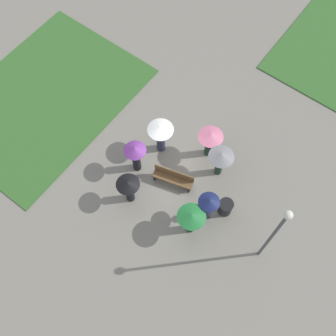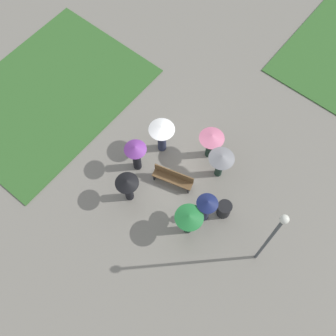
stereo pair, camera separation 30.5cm
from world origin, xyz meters
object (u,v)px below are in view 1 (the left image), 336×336
at_px(crowd_person_pink, 210,139).
at_px(trash_bin, 225,207).
at_px(crowd_person_navy, 208,205).
at_px(crowd_person_white, 161,133).
at_px(lamp_post, 276,231).
at_px(park_bench, 173,177).
at_px(crowd_person_grey, 221,159).
at_px(crowd_person_green, 191,219).
at_px(crowd_person_black, 129,187).
at_px(crowd_person_purple, 136,155).

bearing_deg(crowd_person_pink, trash_bin, -28.69).
bearing_deg(trash_bin, crowd_person_navy, -127.27).
relative_size(crowd_person_white, crowd_person_navy, 1.02).
bearing_deg(lamp_post, trash_bin, 161.51).
distance_m(park_bench, crowd_person_grey, 2.29).
bearing_deg(lamp_post, crowd_person_pink, 148.82).
height_order(trash_bin, crowd_person_green, crowd_person_green).
xyz_separation_m(lamp_post, trash_bin, (-2.23, 0.74, -2.79)).
distance_m(crowd_person_navy, crowd_person_black, 3.44).
bearing_deg(crowd_person_pink, crowd_person_white, -137.17).
bearing_deg(trash_bin, crowd_person_green, -114.86).
bearing_deg(crowd_person_black, park_bench, -47.09).
height_order(lamp_post, trash_bin, lamp_post).
bearing_deg(crowd_person_black, crowd_person_white, -7.62).
relative_size(crowd_person_white, crowd_person_pink, 1.10).
height_order(lamp_post, crowd_person_white, lamp_post).
distance_m(crowd_person_green, crowd_person_grey, 3.05).
height_order(crowd_person_pink, crowd_person_black, crowd_person_pink).
xyz_separation_m(crowd_person_green, crowd_person_navy, (0.22, 0.92, -0.04)).
bearing_deg(crowd_person_pink, park_bench, -88.42).
relative_size(crowd_person_purple, crowd_person_grey, 1.08).
xyz_separation_m(trash_bin, crowd_person_black, (-3.70, -2.02, 0.80)).
relative_size(trash_bin, crowd_person_grey, 0.45).
bearing_deg(park_bench, trash_bin, -10.87).
bearing_deg(crowd_person_pink, lamp_post, -18.66).
bearing_deg(lamp_post, crowd_person_purple, 179.18).
height_order(crowd_person_black, crowd_person_grey, crowd_person_grey).
height_order(park_bench, lamp_post, lamp_post).
bearing_deg(crowd_person_grey, park_bench, 60.57).
height_order(crowd_person_green, crowd_person_pink, crowd_person_green).
xyz_separation_m(trash_bin, crowd_person_grey, (-1.30, 1.40, 0.94)).
distance_m(trash_bin, crowd_person_green, 1.98).
bearing_deg(crowd_person_white, crowd_person_green, 179.92).
distance_m(lamp_post, trash_bin, 3.64).
relative_size(lamp_post, crowd_person_grey, 2.86).
bearing_deg(crowd_person_navy, park_bench, 87.91).
relative_size(crowd_person_black, crowd_person_grey, 0.99).
distance_m(park_bench, crowd_person_purple, 1.98).
bearing_deg(park_bench, crowd_person_purple, 177.57).
bearing_deg(crowd_person_pink, crowd_person_purple, -117.54).
height_order(trash_bin, crowd_person_grey, crowd_person_grey).
relative_size(park_bench, crowd_person_white, 0.98).
distance_m(trash_bin, crowd_person_grey, 2.13).
bearing_deg(crowd_person_grey, trash_bin, 143.04).
height_order(lamp_post, crowd_person_grey, lamp_post).
relative_size(park_bench, trash_bin, 2.38).
height_order(crowd_person_white, crowd_person_black, crowd_person_white).
xyz_separation_m(crowd_person_white, crowd_person_navy, (3.63, -1.51, -0.10)).
relative_size(crowd_person_white, crowd_person_purple, 1.02).
distance_m(park_bench, crowd_person_navy, 2.32).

